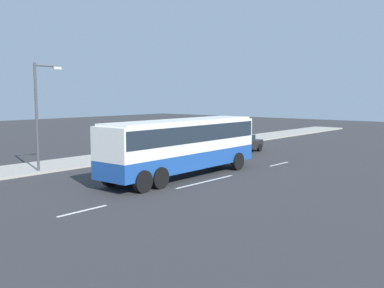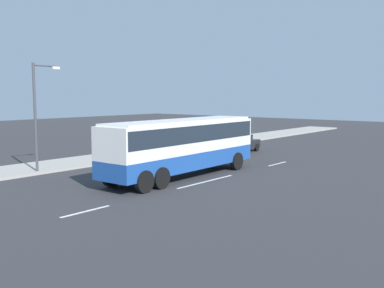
# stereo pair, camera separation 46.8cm
# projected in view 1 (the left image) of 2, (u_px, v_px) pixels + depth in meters

# --- Properties ---
(ground_plane) EXTENTS (120.00, 120.00, 0.00)m
(ground_plane) POSITION_uv_depth(u_px,v_px,m) (183.00, 173.00, 26.65)
(ground_plane) COLOR #333335
(sidewalk_curb) EXTENTS (80.00, 4.00, 0.15)m
(sidewalk_curb) POSITION_uv_depth(u_px,v_px,m) (99.00, 159.00, 31.86)
(sidewalk_curb) COLOR #A8A399
(sidewalk_curb) RESTS_ON ground_plane
(lane_centreline) EXTENTS (24.27, 0.16, 0.01)m
(lane_centreline) POSITION_uv_depth(u_px,v_px,m) (171.00, 190.00, 21.92)
(lane_centreline) COLOR white
(lane_centreline) RESTS_ON ground_plane
(coach_bus) EXTENTS (11.19, 2.87, 3.29)m
(coach_bus) POSITION_uv_depth(u_px,v_px,m) (183.00, 142.00, 25.14)
(coach_bus) COLOR #1E4C9E
(coach_bus) RESTS_ON ground_plane
(car_black_sedan) EXTENTS (4.65, 2.23, 1.45)m
(car_black_sedan) POSITION_uv_depth(u_px,v_px,m) (241.00, 143.00, 35.79)
(car_black_sedan) COLOR black
(car_black_sedan) RESTS_ON ground_plane
(pedestrian_near_curb) EXTENTS (0.32, 0.32, 1.77)m
(pedestrian_near_curb) POSITION_uv_depth(u_px,v_px,m) (182.00, 138.00, 36.19)
(pedestrian_near_curb) COLOR brown
(pedestrian_near_curb) RESTS_ON sidewalk_curb
(pedestrian_at_crossing) EXTENTS (0.32, 0.32, 1.69)m
(pedestrian_at_crossing) POSITION_uv_depth(u_px,v_px,m) (159.00, 140.00, 35.18)
(pedestrian_at_crossing) COLOR #38334C
(pedestrian_at_crossing) RESTS_ON sidewalk_curb
(street_lamp) EXTENTS (1.81, 0.24, 6.41)m
(street_lamp) POSITION_uv_depth(u_px,v_px,m) (39.00, 109.00, 26.33)
(street_lamp) COLOR #47474C
(street_lamp) RESTS_ON sidewalk_curb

